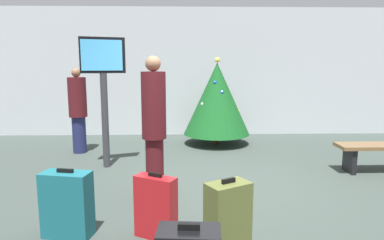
{
  "coord_description": "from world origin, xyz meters",
  "views": [
    {
      "loc": [
        -0.52,
        -4.82,
        1.78
      ],
      "look_at": [
        -0.36,
        0.73,
        0.9
      ],
      "focal_mm": 32.03,
      "sensor_mm": 36.0,
      "label": 1
    }
  ],
  "objects_px": {
    "holiday_tree": "(217,99)",
    "suitcase_2": "(67,204)",
    "traveller_1": "(154,124)",
    "suitcase_1": "(156,207)",
    "flight_info_kiosk": "(103,80)",
    "traveller_0": "(78,109)",
    "suitcase_0": "(228,226)"
  },
  "relations": [
    {
      "from": "traveller_0",
      "to": "suitcase_0",
      "type": "height_order",
      "value": "traveller_0"
    },
    {
      "from": "suitcase_1",
      "to": "flight_info_kiosk",
      "type": "bearing_deg",
      "value": 112.55
    },
    {
      "from": "flight_info_kiosk",
      "to": "traveller_1",
      "type": "bearing_deg",
      "value": -56.33
    },
    {
      "from": "traveller_1",
      "to": "suitcase_0",
      "type": "relative_size",
      "value": 2.31
    },
    {
      "from": "traveller_0",
      "to": "suitcase_2",
      "type": "xyz_separation_m",
      "value": [
        0.92,
        -3.56,
        -0.56
      ]
    },
    {
      "from": "suitcase_0",
      "to": "suitcase_1",
      "type": "distance_m",
      "value": 0.88
    },
    {
      "from": "flight_info_kiosk",
      "to": "suitcase_2",
      "type": "height_order",
      "value": "flight_info_kiosk"
    },
    {
      "from": "suitcase_0",
      "to": "suitcase_1",
      "type": "xyz_separation_m",
      "value": [
        -0.67,
        0.57,
        -0.06
      ]
    },
    {
      "from": "flight_info_kiosk",
      "to": "traveller_1",
      "type": "distance_m",
      "value": 1.84
    },
    {
      "from": "holiday_tree",
      "to": "suitcase_2",
      "type": "distance_m",
      "value": 4.76
    },
    {
      "from": "holiday_tree",
      "to": "traveller_1",
      "type": "xyz_separation_m",
      "value": [
        -1.16,
        -3.22,
        -0.03
      ]
    },
    {
      "from": "suitcase_1",
      "to": "suitcase_2",
      "type": "bearing_deg",
      "value": 176.18
    },
    {
      "from": "traveller_1",
      "to": "suitcase_2",
      "type": "height_order",
      "value": "traveller_1"
    },
    {
      "from": "flight_info_kiosk",
      "to": "traveller_0",
      "type": "distance_m",
      "value": 1.45
    },
    {
      "from": "holiday_tree",
      "to": "suitcase_1",
      "type": "bearing_deg",
      "value": -103.79
    },
    {
      "from": "suitcase_2",
      "to": "suitcase_1",
      "type": "bearing_deg",
      "value": -3.82
    },
    {
      "from": "flight_info_kiosk",
      "to": "suitcase_0",
      "type": "xyz_separation_m",
      "value": [
        1.74,
        -3.15,
        -1.15
      ]
    },
    {
      "from": "traveller_0",
      "to": "flight_info_kiosk",
      "type": "bearing_deg",
      "value": -53.3
    },
    {
      "from": "holiday_tree",
      "to": "suitcase_1",
      "type": "relative_size",
      "value": 2.81
    },
    {
      "from": "traveller_1",
      "to": "suitcase_2",
      "type": "xyz_separation_m",
      "value": [
        -0.83,
        -1.05,
        -0.67
      ]
    },
    {
      "from": "flight_info_kiosk",
      "to": "traveller_0",
      "type": "relative_size",
      "value": 1.3
    },
    {
      "from": "traveller_0",
      "to": "traveller_1",
      "type": "relative_size",
      "value": 0.91
    },
    {
      "from": "holiday_tree",
      "to": "suitcase_0",
      "type": "xyz_separation_m",
      "value": [
        -0.39,
        -4.9,
        -0.65
      ]
    },
    {
      "from": "traveller_0",
      "to": "suitcase_1",
      "type": "distance_m",
      "value": 4.11
    },
    {
      "from": "holiday_tree",
      "to": "traveller_0",
      "type": "bearing_deg",
      "value": -166.36
    },
    {
      "from": "traveller_0",
      "to": "suitcase_1",
      "type": "xyz_separation_m",
      "value": [
        1.85,
        -3.62,
        -0.58
      ]
    },
    {
      "from": "traveller_1",
      "to": "suitcase_1",
      "type": "xyz_separation_m",
      "value": [
        0.1,
        -1.11,
        -0.69
      ]
    },
    {
      "from": "traveller_1",
      "to": "suitcase_1",
      "type": "height_order",
      "value": "traveller_1"
    },
    {
      "from": "suitcase_0",
      "to": "holiday_tree",
      "type": "bearing_deg",
      "value": 85.45
    },
    {
      "from": "flight_info_kiosk",
      "to": "suitcase_1",
      "type": "distance_m",
      "value": 3.04
    },
    {
      "from": "traveller_0",
      "to": "traveller_1",
      "type": "distance_m",
      "value": 3.06
    },
    {
      "from": "holiday_tree",
      "to": "flight_info_kiosk",
      "type": "xyz_separation_m",
      "value": [
        -2.13,
        -1.75,
        0.5
      ]
    }
  ]
}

